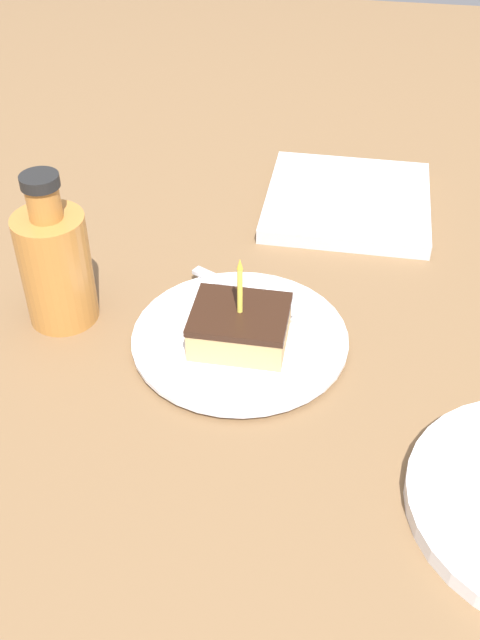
% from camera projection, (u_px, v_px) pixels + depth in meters
% --- Properties ---
extents(ground_plane, '(2.40, 2.40, 0.04)m').
position_uv_depth(ground_plane, '(217.00, 341.00, 0.82)').
color(ground_plane, brown).
rests_on(ground_plane, ground).
extents(plate, '(0.23, 0.23, 0.01)m').
position_uv_depth(plate, '(240.00, 339.00, 0.79)').
color(plate, silver).
rests_on(plate, ground_plane).
extents(cake_slice, '(0.08, 0.10, 0.10)m').
position_uv_depth(cake_slice, '(240.00, 326.00, 0.76)').
color(cake_slice, tan).
rests_on(cake_slice, plate).
extents(fork, '(0.10, 0.17, 0.00)m').
position_uv_depth(fork, '(270.00, 304.00, 0.82)').
color(fork, '#B2B2B7').
rests_on(fork, plate).
extents(bottle, '(0.08, 0.08, 0.17)m').
position_uv_depth(bottle, '(55.00, 264.00, 0.78)').
color(bottle, '#B27233').
rests_on(bottle, ground_plane).
extents(marble_board, '(0.21, 0.21, 0.02)m').
position_uv_depth(marble_board, '(348.00, 201.00, 1.00)').
color(marble_board, silver).
rests_on(marble_board, ground_plane).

